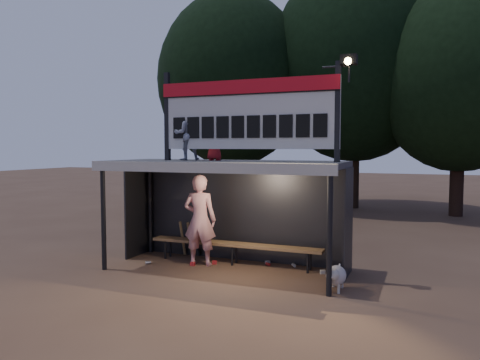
% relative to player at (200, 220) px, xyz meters
% --- Properties ---
extents(ground, '(80.00, 80.00, 0.00)m').
position_rel_player_xyz_m(ground, '(0.68, -0.22, -1.01)').
color(ground, '#4E3527').
rests_on(ground, ground).
extents(player, '(0.79, 0.58, 2.01)m').
position_rel_player_xyz_m(player, '(0.00, 0.00, 0.00)').
color(player, white).
rests_on(player, ground).
extents(child_a, '(0.70, 0.68, 1.14)m').
position_rel_player_xyz_m(child_a, '(-0.24, -0.14, 1.88)').
color(child_a, gray).
rests_on(child_a, dugout_shelter).
extents(child_b, '(0.44, 0.30, 0.86)m').
position_rel_player_xyz_m(child_b, '(0.34, 0.04, 1.74)').
color(child_b, maroon).
rests_on(child_b, dugout_shelter).
extents(dugout_shelter, '(5.10, 2.08, 2.32)m').
position_rel_player_xyz_m(dugout_shelter, '(0.68, 0.03, 0.84)').
color(dugout_shelter, '#3D3D40').
rests_on(dugout_shelter, ground).
extents(scoreboard_assembly, '(4.10, 0.27, 1.99)m').
position_rel_player_xyz_m(scoreboard_assembly, '(1.24, -0.23, 2.32)').
color(scoreboard_assembly, black).
rests_on(scoreboard_assembly, dugout_shelter).
extents(bench, '(4.00, 0.35, 0.48)m').
position_rel_player_xyz_m(bench, '(0.68, 0.33, -0.57)').
color(bench, olive).
rests_on(bench, ground).
extents(tree_left, '(6.46, 6.46, 9.27)m').
position_rel_player_xyz_m(tree_left, '(-3.32, 9.78, 4.51)').
color(tree_left, black).
rests_on(tree_left, ground).
extents(tree_mid, '(7.22, 7.22, 10.36)m').
position_rel_player_xyz_m(tree_mid, '(1.68, 11.28, 5.16)').
color(tree_mid, black).
rests_on(tree_mid, ground).
extents(tree_right, '(6.08, 6.08, 8.72)m').
position_rel_player_xyz_m(tree_right, '(5.68, 10.28, 4.18)').
color(tree_right, black).
rests_on(tree_right, ground).
extents(dog, '(0.36, 0.81, 0.49)m').
position_rel_player_xyz_m(dog, '(3.14, -0.77, -0.73)').
color(dog, beige).
rests_on(dog, ground).
extents(bats, '(0.49, 0.33, 0.84)m').
position_rel_player_xyz_m(bats, '(-0.57, 0.60, -0.58)').
color(bats, olive).
rests_on(bats, ground).
extents(litter, '(3.92, 1.13, 0.08)m').
position_rel_player_xyz_m(litter, '(0.93, 0.23, -0.97)').
color(litter, '#B21E21').
rests_on(litter, ground).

